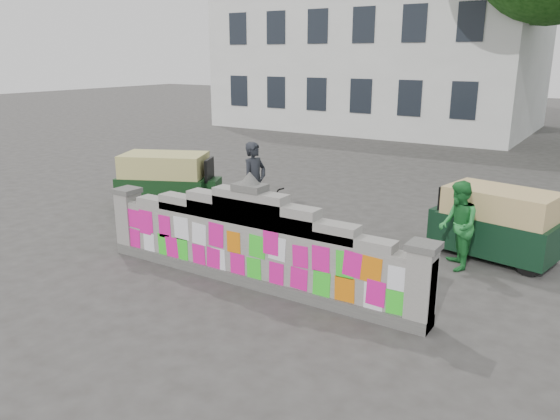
{
  "coord_description": "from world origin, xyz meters",
  "views": [
    {
      "loc": [
        5.24,
        -7.19,
        3.88
      ],
      "look_at": [
        -0.04,
        1.0,
        1.1
      ],
      "focal_mm": 35.0,
      "sensor_mm": 36.0,
      "label": 1
    }
  ],
  "objects_px": {
    "cyclist_bike": "(255,209)",
    "rickshaw_left": "(168,181)",
    "cyclist_rider": "(255,193)",
    "rickshaw_right": "(496,222)",
    "pedestrian": "(458,226)"
  },
  "relations": [
    {
      "from": "cyclist_bike",
      "to": "rickshaw_left",
      "type": "height_order",
      "value": "rickshaw_left"
    },
    {
      "from": "pedestrian",
      "to": "rickshaw_left",
      "type": "xyz_separation_m",
      "value": [
        -7.39,
        0.05,
        -0.08
      ]
    },
    {
      "from": "cyclist_bike",
      "to": "cyclist_rider",
      "type": "distance_m",
      "value": 0.37
    },
    {
      "from": "cyclist_bike",
      "to": "cyclist_rider",
      "type": "bearing_deg",
      "value": 0.0
    },
    {
      "from": "pedestrian",
      "to": "rickshaw_right",
      "type": "height_order",
      "value": "pedestrian"
    },
    {
      "from": "cyclist_bike",
      "to": "rickshaw_left",
      "type": "bearing_deg",
      "value": 90.55
    },
    {
      "from": "pedestrian",
      "to": "rickshaw_right",
      "type": "bearing_deg",
      "value": 127.96
    },
    {
      "from": "cyclist_bike",
      "to": "rickshaw_left",
      "type": "xyz_separation_m",
      "value": [
        -2.97,
        0.32,
        0.23
      ]
    },
    {
      "from": "cyclist_bike",
      "to": "pedestrian",
      "type": "relative_size",
      "value": 1.21
    },
    {
      "from": "rickshaw_right",
      "to": "cyclist_rider",
      "type": "bearing_deg",
      "value": 25.28
    },
    {
      "from": "cyclist_rider",
      "to": "rickshaw_left",
      "type": "xyz_separation_m",
      "value": [
        -2.97,
        0.32,
        -0.14
      ]
    },
    {
      "from": "cyclist_rider",
      "to": "rickshaw_right",
      "type": "relative_size",
      "value": 0.7
    },
    {
      "from": "cyclist_bike",
      "to": "pedestrian",
      "type": "bearing_deg",
      "value": -79.83
    },
    {
      "from": "pedestrian",
      "to": "cyclist_rider",
      "type": "bearing_deg",
      "value": -113.07
    },
    {
      "from": "cyclist_bike",
      "to": "rickshaw_left",
      "type": "relative_size",
      "value": 0.75
    }
  ]
}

